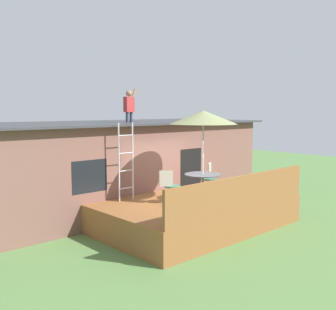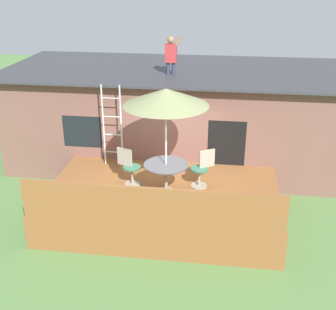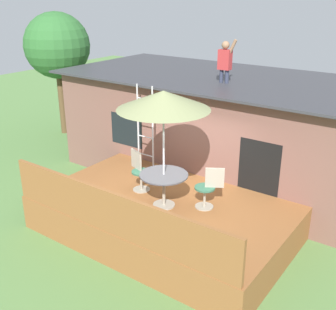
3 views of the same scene
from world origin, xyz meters
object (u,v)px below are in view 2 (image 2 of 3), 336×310
patio_table (166,170)px  patio_umbrella (166,97)px  step_ladder (112,126)px  patio_chair_left (129,167)px  patio_chair_right (202,169)px  person_figure (171,53)px

patio_table → patio_umbrella: patio_umbrella is taller
step_ladder → patio_chair_left: size_ratio=2.39×
step_ladder → patio_chair_left: (0.68, -1.10, -0.64)m
patio_chair_right → patio_umbrella: bearing=0.0°
person_figure → patio_chair_left: (-0.67, -2.70, -2.30)m
patio_umbrella → patio_chair_left: (-0.95, 0.34, -1.89)m
step_ladder → patio_chair_left: 1.45m
patio_chair_left → patio_chair_right: bearing=24.5°
patio_umbrella → step_ladder: patio_umbrella is taller
step_ladder → patio_chair_right: size_ratio=2.39×
patio_table → step_ladder: bearing=138.7°
patio_table → patio_chair_right: patio_chair_right is taller
patio_table → patio_chair_right: size_ratio=1.13×
person_figure → patio_table: bearing=-84.6°
patio_umbrella → step_ladder: (-1.63, 1.44, -1.25)m
patio_table → person_figure: person_figure is taller
patio_table → patio_chair_left: patio_chair_left is taller
patio_chair_left → patio_chair_right: size_ratio=1.00×
step_ladder → patio_chair_right: step_ladder is taller
patio_chair_right → person_figure: bearing=-98.0°
patio_table → patio_umbrella: 1.76m
step_ladder → patio_chair_left: step_ladder is taller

